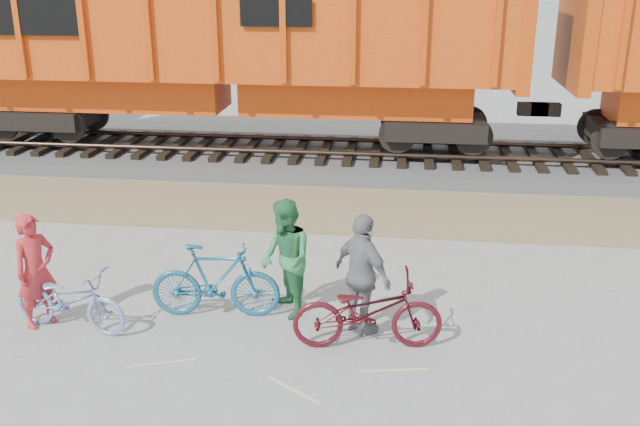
% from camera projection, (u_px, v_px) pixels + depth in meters
% --- Properties ---
extents(ground, '(120.00, 120.00, 0.00)m').
position_uv_depth(ground, '(250.00, 338.00, 9.84)').
color(ground, '#9E9E99').
rests_on(ground, ground).
extents(gravel_strip, '(120.00, 3.00, 0.02)m').
position_uv_depth(gravel_strip, '(306.00, 208.00, 14.98)').
color(gravel_strip, '#9A835F').
rests_on(gravel_strip, ground).
extents(ballast_bed, '(120.00, 4.00, 0.30)m').
position_uv_depth(ballast_bed, '(325.00, 158.00, 18.21)').
color(ballast_bed, slate).
rests_on(ballast_bed, ground).
extents(track, '(120.00, 2.60, 0.24)m').
position_uv_depth(track, '(325.00, 146.00, 18.10)').
color(track, black).
rests_on(track, ballast_bed).
extents(hopper_car_center, '(14.00, 3.13, 4.65)m').
position_uv_depth(hopper_car_center, '(232.00, 43.00, 17.52)').
color(hopper_car_center, black).
rests_on(hopper_car_center, track).
extents(bicycle_blue, '(1.82, 0.91, 0.91)m').
position_uv_depth(bicycle_blue, '(70.00, 300.00, 9.92)').
color(bicycle_blue, '#7F99D3').
rests_on(bicycle_blue, ground).
extents(bicycle_teal, '(1.91, 0.69, 1.12)m').
position_uv_depth(bicycle_teal, '(215.00, 281.00, 10.26)').
color(bicycle_teal, '#1D6285').
rests_on(bicycle_teal, ground).
extents(bicycle_maroon, '(2.07, 0.95, 1.05)m').
position_uv_depth(bicycle_maroon, '(368.00, 312.00, 9.44)').
color(bicycle_maroon, '#501119').
rests_on(bicycle_maroon, ground).
extents(person_solo, '(0.66, 0.72, 1.66)m').
position_uv_depth(person_solo, '(36.00, 271.00, 9.94)').
color(person_solo, red).
rests_on(person_solo, ground).
extents(person_man, '(1.00, 1.07, 1.74)m').
position_uv_depth(person_man, '(286.00, 259.00, 10.23)').
color(person_man, '#318047').
rests_on(person_man, ground).
extents(person_woman, '(1.04, 1.01, 1.74)m').
position_uv_depth(person_woman, '(363.00, 275.00, 9.71)').
color(person_woman, gray).
rests_on(person_woman, ground).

